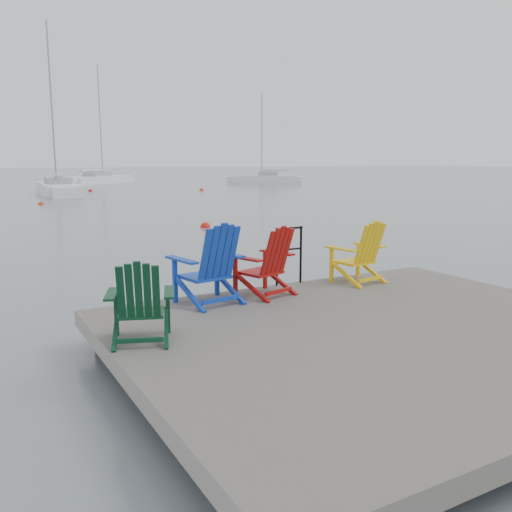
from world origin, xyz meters
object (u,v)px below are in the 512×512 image
sailboat_mid (100,180)px  buoy_c (202,191)px  handrail (289,250)px  chair_blue (210,264)px  sailboat_far (265,180)px  chair_red (267,261)px  buoy_d (90,191)px  chair_yellow (360,252)px  sailboat_near (58,189)px  buoy_b (41,205)px  chair_green (140,301)px  buoy_a (205,227)px

sailboat_mid → buoy_c: size_ratio=33.15×
handrail → chair_blue: size_ratio=0.83×
sailboat_far → chair_red: bearing=-178.7°
chair_blue → buoy_d: 38.65m
chair_yellow → chair_red: bearing=172.1°
handrail → chair_yellow: 1.13m
sailboat_near → sailboat_mid: size_ratio=0.99×
sailboat_near → buoy_b: 9.71m
chair_green → buoy_c: (16.21, 35.65, -0.95)m
chair_red → chair_yellow: 1.70m
handrail → chair_green: handrail is taller
buoy_c → chair_green: bearing=-114.5°
buoy_b → buoy_d: bearing=66.2°
sailboat_mid → buoy_a: 41.15m
buoy_d → chair_blue: bearing=-100.0°
chair_green → chair_blue: size_ratio=0.82×
buoy_d → sailboat_mid: bearing=73.7°
sailboat_far → buoy_d: bearing=140.5°
chair_blue → sailboat_near: sailboat_near is taller
chair_red → sailboat_near: 35.28m
chair_red → buoy_d: size_ratio=2.87×
sailboat_far → buoy_a: bearing=178.1°
handrail → chair_red: 0.83m
buoy_d → buoy_c: bearing=-23.1°
chair_green → handrail: bearing=49.5°
buoy_a → buoy_b: 14.64m
handrail → sailboat_mid: (9.35, 51.86, -0.69)m
chair_red → sailboat_far: (26.14, 45.03, -0.65)m
buoy_b → buoy_c: size_ratio=0.86×
sailboat_mid → sailboat_far: (16.12, -7.30, 0.00)m
sailboat_near → buoy_c: bearing=0.4°
sailboat_near → buoy_d: sailboat_near is taller
chair_green → buoy_a: chair_green is taller
handrail → buoy_a: size_ratio=2.37×
buoy_a → buoy_c: bearing=66.8°
handrail → chair_green: size_ratio=1.00×
chair_yellow → sailboat_far: size_ratio=0.10×
chair_yellow → buoy_d: 38.27m
sailboat_mid → buoy_c: 18.24m
sailboat_mid → handrail: bearing=-49.6°
handrail → sailboat_far: bearing=60.3°
sailboat_far → buoy_b: size_ratio=30.13×
sailboat_near → buoy_b: size_ratio=38.19×
buoy_b → sailboat_near: bearing=75.4°
sailboat_near → sailboat_mid: (7.13, 17.18, -0.00)m
sailboat_mid → chair_blue: bearing=-51.1°
chair_blue → sailboat_far: sailboat_far is taller
buoy_b → buoy_d: 13.40m
chair_yellow → sailboat_mid: 53.00m
sailboat_near → chair_red: bearing=-91.2°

